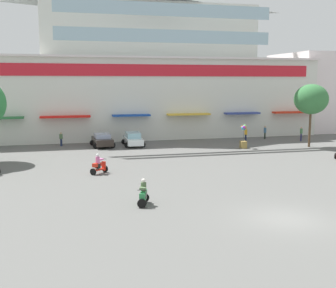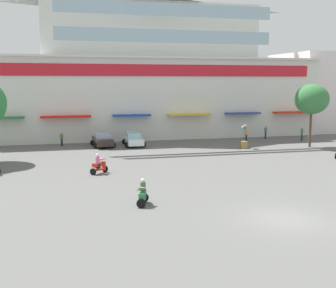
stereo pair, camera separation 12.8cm
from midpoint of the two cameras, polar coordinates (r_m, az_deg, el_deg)
name	(u,v)px [view 1 (the left image)]	position (r m, az deg, el deg)	size (l,w,h in m)	color
ground_plane	(204,169)	(34.30, 4.75, -3.36)	(128.00, 128.00, 0.00)	#5D5D5A
colonial_building	(148,72)	(55.90, -2.86, 9.76)	(42.49, 16.63, 19.13)	silver
flank_building_right	(320,92)	(66.35, 19.94, 6.68)	(11.71, 11.71, 11.00)	silver
plaza_tree_1	(311,99)	(47.51, 18.83, 5.77)	(3.70, 3.33, 6.77)	brown
parked_car_0	(102,140)	(46.06, -9.01, 0.53)	(2.58, 4.17, 1.43)	#2C241F
parked_car_1	(133,139)	(46.25, -4.85, 0.67)	(2.34, 4.38, 1.50)	white
scooter_rider_1	(143,194)	(24.26, -3.52, -6.85)	(0.93, 1.43, 1.53)	black
scooter_rider_2	(99,165)	(32.66, -9.51, -2.88)	(1.44, 1.38, 1.58)	black
pedestrian_0	(246,134)	(49.64, 10.46, 1.38)	(0.47, 0.47, 1.74)	#1A203B
pedestrian_1	(301,133)	(52.25, 17.60, 1.47)	(0.32, 0.32, 1.72)	#26254F
pedestrian_2	(265,131)	(52.97, 12.98, 1.68)	(0.39, 0.39, 1.63)	black
pedestrian_3	(61,138)	(47.38, -14.41, 0.76)	(0.36, 0.36, 1.55)	#1B2646
balloon_vendor_cart	(243,137)	(45.22, 10.15, 0.93)	(0.74, 0.99, 2.52)	olive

